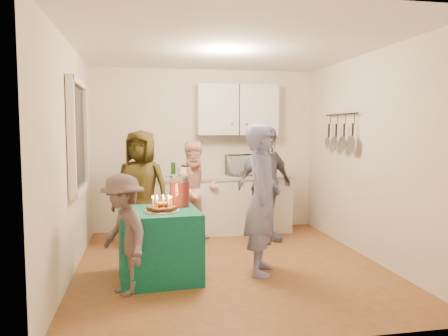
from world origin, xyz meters
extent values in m
plane|color=brown|center=(0.00, 0.00, 0.00)|extent=(4.00, 4.00, 0.00)
plane|color=white|center=(0.00, 0.00, 2.60)|extent=(4.00, 4.00, 0.00)
plane|color=silver|center=(0.00, 2.00, 1.30)|extent=(3.60, 3.60, 0.00)
plane|color=silver|center=(-1.80, 0.00, 1.30)|extent=(4.00, 4.00, 0.00)
plane|color=silver|center=(1.80, 0.00, 1.30)|extent=(4.00, 4.00, 0.00)
cube|color=black|center=(-1.77, 0.30, 1.55)|extent=(0.04, 1.00, 1.20)
cube|color=white|center=(0.20, 1.70, 0.43)|extent=(2.20, 0.58, 0.86)
cube|color=beige|center=(0.20, 1.70, 0.89)|extent=(2.24, 0.62, 0.05)
cube|color=white|center=(0.50, 1.85, 1.95)|extent=(1.30, 0.30, 0.80)
cube|color=black|center=(1.72, 0.70, 1.60)|extent=(0.12, 1.00, 0.60)
imported|color=white|center=(0.61, 1.70, 1.07)|extent=(0.63, 0.47, 0.32)
cube|color=#0E5F4B|center=(-0.85, -0.32, 0.38)|extent=(0.91, 0.91, 0.76)
cylinder|color=red|center=(-0.60, -0.14, 0.93)|extent=(0.22, 0.22, 0.34)
imported|color=#7B81B4|center=(0.31, -0.35, 0.85)|extent=(0.59, 0.72, 1.70)
imported|color=brown|center=(-1.04, 1.04, 0.81)|extent=(0.93, 0.77, 1.63)
imported|color=#FF9485|center=(-0.24, 1.29, 0.74)|extent=(0.83, 0.72, 1.47)
imported|color=black|center=(0.73, 0.99, 0.84)|extent=(1.07, 0.82, 1.69)
imported|color=#544344|center=(-1.21, -0.71, 0.60)|extent=(0.75, 0.90, 1.20)
camera|label=1|loc=(-1.02, -5.06, 1.63)|focal=35.00mm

